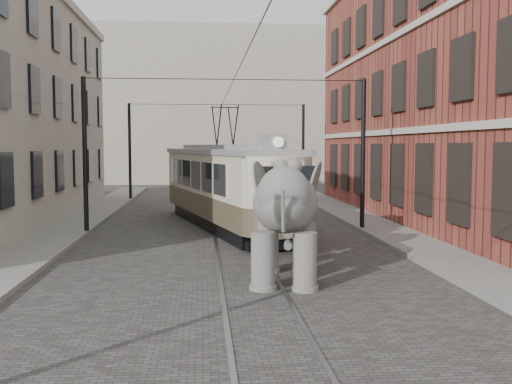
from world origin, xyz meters
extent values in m
plane|color=#474441|center=(0.00, 0.00, 0.00)|extent=(120.00, 120.00, 0.00)
cube|color=slate|center=(6.00, 0.00, 0.07)|extent=(2.00, 60.00, 0.15)
cube|color=slate|center=(-6.50, 0.00, 0.07)|extent=(2.00, 60.00, 0.15)
cube|color=maroon|center=(11.00, 9.00, 6.00)|extent=(8.00, 26.00, 12.00)
cube|color=gray|center=(0.00, 40.00, 7.00)|extent=(28.00, 10.00, 14.00)
camera|label=1|loc=(-1.16, -16.99, 3.40)|focal=41.49mm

